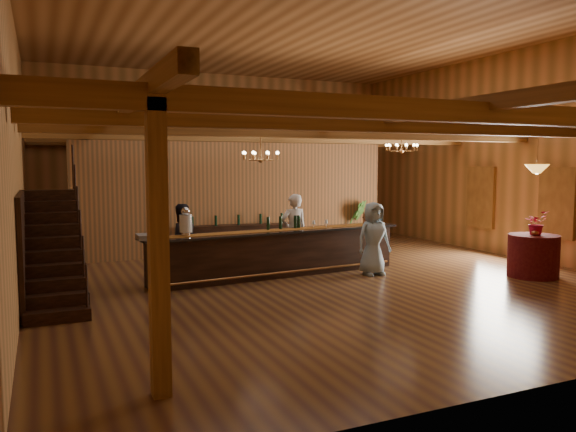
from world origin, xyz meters
name	(u,v)px	position (x,y,z in m)	size (l,w,h in m)	color
floor	(310,273)	(0.00, 0.00, 0.00)	(14.00, 14.00, 0.00)	brown
ceiling	(311,28)	(0.00, 0.00, 5.50)	(14.00, 14.00, 0.00)	#AC723F
wall_back	(220,156)	(0.00, 7.00, 2.75)	(12.00, 0.10, 5.50)	#B6773F
wall_left	(16,151)	(-6.00, 0.00, 2.75)	(0.10, 14.00, 5.50)	#B6773F
wall_right	(511,155)	(6.00, 0.00, 2.75)	(0.10, 14.00, 5.50)	#B6773F
beam_grid	(301,132)	(0.00, 0.51, 3.24)	(11.90, 13.90, 0.39)	#A16A33
support_posts	(320,205)	(0.00, -0.50, 1.60)	(9.20, 10.20, 3.20)	#A16A33
partition_wall	(240,198)	(-0.50, 3.50, 1.55)	(9.00, 0.18, 3.10)	brown
window_right_front	(557,203)	(5.95, -1.60, 1.55)	(0.12, 1.05, 1.75)	white
window_right_back	(481,197)	(5.95, 1.00, 1.55)	(0.12, 1.05, 1.75)	white
staircase	(54,249)	(-5.45, -0.74, 1.00)	(1.00, 2.80, 2.00)	#331C11
backroom_boxes	(226,226)	(-0.29, 5.50, 0.53)	(4.10, 0.60, 1.10)	#331C11
tasting_bar	(278,253)	(-0.80, 0.02, 0.52)	(6.21, 1.34, 1.04)	#331C11
beverage_dispenser	(186,222)	(-2.92, -0.13, 1.31)	(0.26, 0.26, 0.60)	silver
glass_rack_tray	(150,237)	(-3.68, -0.30, 1.08)	(0.50, 0.50, 0.10)	gray
raffle_drum	(369,217)	(1.71, 0.20, 1.20)	(0.34, 0.24, 0.30)	brown
bar_bottle_0	(268,224)	(-0.99, 0.12, 1.18)	(0.07, 0.07, 0.30)	black
bar_bottle_1	(281,223)	(-0.68, 0.15, 1.18)	(0.07, 0.07, 0.30)	black
bar_bottle_2	(295,222)	(-0.29, 0.18, 1.18)	(0.07, 0.07, 0.30)	black
bar_bottle_3	(299,222)	(-0.20, 0.19, 1.18)	(0.07, 0.07, 0.30)	black
backbar_shelf	(239,240)	(-0.68, 3.08, 0.42)	(2.98, 0.47, 0.84)	#331C11
round_table	(533,256)	(4.35, -2.40, 0.47)	(1.09, 1.09, 0.94)	#3D040B
chandelier_left	(261,155)	(-1.33, -0.32, 2.69)	(0.80, 0.80, 0.67)	#A77441
chandelier_right	(402,147)	(2.82, 0.50, 2.92)	(0.80, 0.80, 0.43)	#A77441
pendant_lamp	(537,169)	(4.35, -2.40, 2.40)	(0.52, 0.52, 0.90)	#A77441
bartender	(294,231)	(-0.08, 0.74, 0.90)	(0.65, 0.43, 1.79)	silver
staff_second	(181,241)	(-2.83, 0.72, 0.82)	(0.79, 0.62, 1.64)	black
guest	(374,238)	(1.22, -0.75, 0.83)	(0.81, 0.53, 1.66)	#8FB0C3
floor_plant	(355,223)	(3.14, 3.27, 0.70)	(0.77, 0.62, 1.41)	#3D7229
table_flowers	(536,223)	(4.35, -2.43, 1.21)	(0.49, 0.42, 0.54)	#AB0E32
table_vase	(535,229)	(4.26, -2.50, 1.08)	(0.13, 0.13, 0.27)	#A77441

